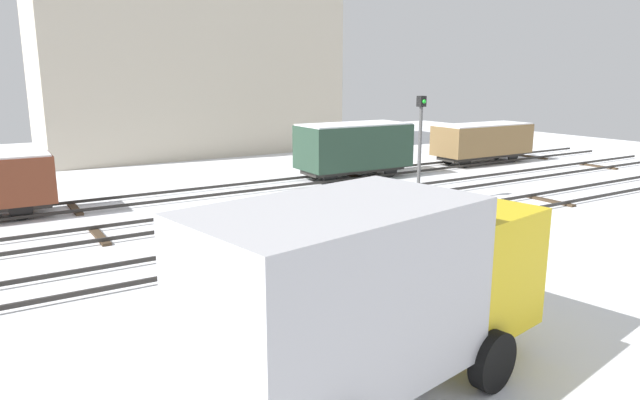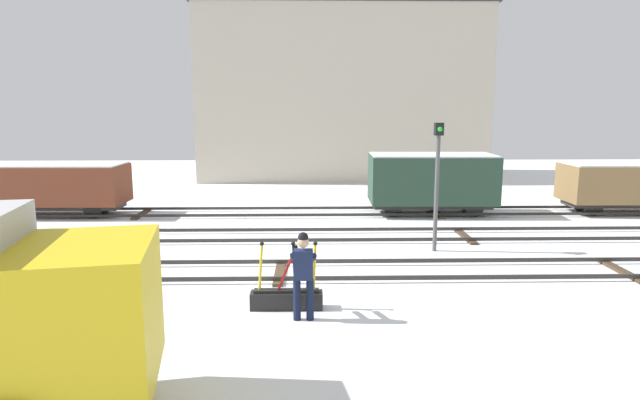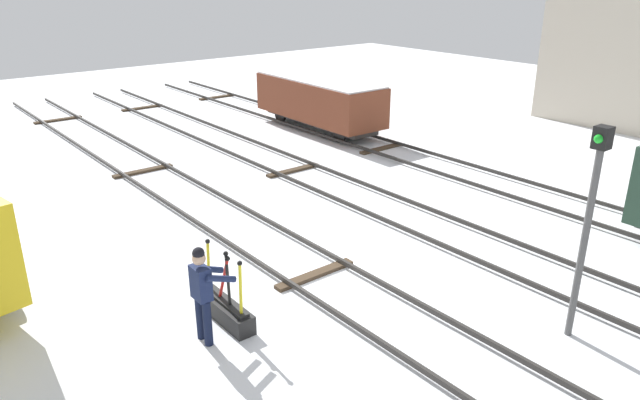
% 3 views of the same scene
% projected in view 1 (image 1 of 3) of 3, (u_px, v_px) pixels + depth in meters
% --- Properties ---
extents(ground_plane, '(60.00, 60.00, 0.00)m').
position_uv_depth(ground_plane, '(348.00, 238.00, 15.94)').
color(ground_plane, white).
extents(track_main_line, '(44.00, 1.94, 0.18)m').
position_uv_depth(track_main_line, '(348.00, 235.00, 15.92)').
color(track_main_line, '#2D2B28').
rests_on(track_main_line, ground_plane).
extents(track_siding_near, '(44.00, 1.94, 0.18)m').
position_uv_depth(track_siding_near, '(284.00, 208.00, 19.03)').
color(track_siding_near, '#2D2B28').
rests_on(track_siding_near, ground_plane).
extents(track_siding_far, '(44.00, 1.94, 0.18)m').
position_uv_depth(track_siding_far, '(236.00, 189.00, 22.28)').
color(track_siding_far, '#2D2B28').
rests_on(track_siding_far, ground_plane).
extents(switch_lever_frame, '(1.52, 0.36, 1.45)m').
position_uv_depth(switch_lever_frame, '(411.00, 249.00, 14.12)').
color(switch_lever_frame, black).
rests_on(switch_lever_frame, ground_plane).
extents(rail_worker, '(0.53, 0.67, 1.79)m').
position_uv_depth(rail_worker, '(440.00, 223.00, 13.65)').
color(rail_worker, '#111831').
rests_on(rail_worker, ground_plane).
extents(delivery_truck, '(5.85, 3.15, 2.88)m').
position_uv_depth(delivery_truck, '(375.00, 285.00, 7.93)').
color(delivery_truck, gold).
rests_on(delivery_truck, ground_plane).
extents(signal_post, '(0.24, 0.32, 3.77)m').
position_uv_depth(signal_post, '(420.00, 139.00, 19.55)').
color(signal_post, '#4C4C4C').
rests_on(signal_post, ground_plane).
extents(apartment_building, '(16.82, 6.93, 10.10)m').
position_uv_depth(apartment_building, '(190.00, 64.00, 32.72)').
color(apartment_building, beige).
rests_on(apartment_building, ground_plane).
extents(freight_car_far_end, '(4.90, 2.38, 2.39)m').
position_uv_depth(freight_car_far_end, '(354.00, 147.00, 24.91)').
color(freight_car_far_end, '#2D2B28').
rests_on(freight_car_far_end, ground_plane).
extents(freight_car_back_track, '(5.30, 2.12, 2.02)m').
position_uv_depth(freight_car_back_track, '(482.00, 140.00, 29.11)').
color(freight_car_back_track, '#2D2B28').
rests_on(freight_car_back_track, ground_plane).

